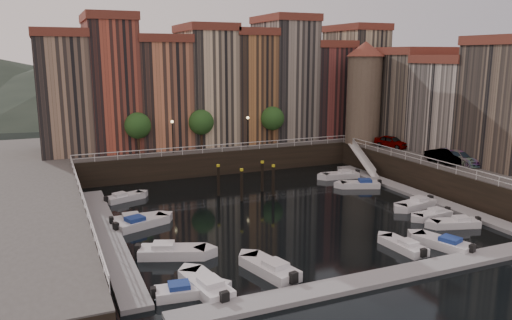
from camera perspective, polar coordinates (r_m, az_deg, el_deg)
name	(u,v)px	position (r m, az deg, el deg)	size (l,w,h in m)	color
ground	(276,210)	(49.46, 2.35, -5.71)	(200.00, 200.00, 0.00)	black
quay_far	(199,150)	(72.74, -6.48, 1.15)	(80.00, 20.00, 3.00)	black
quay_right	(502,173)	(64.52, 26.27, -1.39)	(20.00, 36.00, 3.00)	black
dock_left	(108,234)	(44.26, -16.56, -8.12)	(2.00, 28.00, 0.35)	gray
dock_right	(414,193)	(57.27, 17.62, -3.63)	(2.00, 28.00, 0.35)	gray
dock_near	(384,277)	(35.84, 14.42, -12.84)	(30.00, 2.00, 0.35)	gray
mountains	(122,80)	(154.27, -15.08, 8.86)	(145.00, 100.00, 18.00)	#2D382D
far_terrace	(226,85)	(70.26, -3.45, 8.60)	(48.70, 10.30, 17.50)	#95765F
right_terrace	(460,100)	(66.12, 22.26, 6.33)	(9.30, 24.30, 14.00)	#6F6354
corner_tower	(364,91)	(70.03, 12.23, 7.73)	(5.20, 5.20, 13.80)	#6B5B4C
promenade_trees	(206,122)	(64.18, -5.71, 4.34)	(21.20, 3.20, 5.20)	black
street_lamps	(211,128)	(63.43, -5.14, 3.63)	(10.36, 0.36, 4.18)	black
railings	(257,163)	(52.79, 0.10, -0.32)	(36.08, 34.04, 0.52)	white
gangway	(363,158)	(65.82, 12.11, 0.20)	(2.78, 8.32, 3.73)	white
mooring_pilings	(249,181)	(53.80, -0.79, -2.42)	(5.78, 3.18, 3.78)	black
boat_left_0	(186,291)	(32.90, -7.96, -14.58)	(4.46, 2.07, 1.01)	silver
boat_left_1	(171,252)	(38.80, -9.73, -10.30)	(5.34, 3.60, 1.21)	silver
boat_left_2	(140,223)	(45.68, -13.08, -7.01)	(5.12, 3.34, 1.15)	silver
boat_left_3	(137,220)	(46.72, -13.49, -6.64)	(4.75, 1.79, 1.09)	silver
boat_left_4	(124,197)	(54.22, -14.87, -4.16)	(4.37, 2.86, 0.99)	silver
boat_right_0	(456,223)	(48.05, 21.92, -6.70)	(4.46, 2.68, 1.00)	silver
boat_right_1	(433,215)	(49.81, 19.57, -5.90)	(4.19, 1.83, 0.95)	silver
boat_right_2	(416,204)	(52.49, 17.83, -4.82)	(4.90, 2.58, 1.10)	silver
boat_right_3	(361,184)	(58.77, 11.89, -2.75)	(4.71, 3.15, 1.07)	silver
boat_right_4	(341,175)	(62.82, 9.72, -1.71)	(4.87, 2.30, 1.10)	silver
boat_near_0	(207,286)	(33.26, -5.65, -14.12)	(2.59, 5.15, 1.16)	silver
boat_near_1	(271,269)	(35.51, 1.68, -12.29)	(3.00, 5.26, 1.18)	silver
boat_near_2	(404,246)	(41.20, 16.54, -9.39)	(1.87, 4.41, 1.00)	silver
boat_near_3	(444,243)	(42.61, 20.69, -8.91)	(3.10, 4.94, 1.11)	silver
car_a	(391,142)	(67.56, 15.22, 1.96)	(1.86, 4.62, 1.57)	gray
car_b	(443,157)	(59.63, 20.59, 0.28)	(1.55, 4.45, 1.47)	gray
car_c	(461,158)	(59.74, 22.40, 0.16)	(2.06, 5.08, 1.47)	gray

